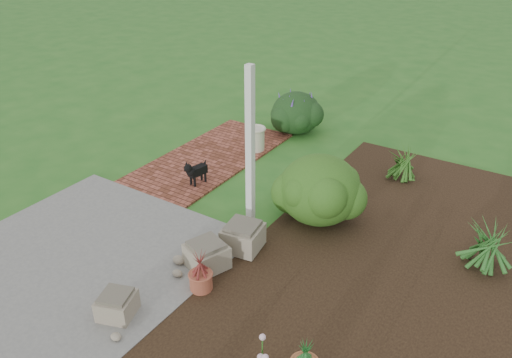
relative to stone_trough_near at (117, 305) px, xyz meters
The scene contains 15 objects.
ground 2.25m from the stone_trough_near, 89.90° to the left, with size 80.00×80.00×0.00m, color #27641F.
concrete_patio 1.35m from the stone_trough_near, 158.38° to the left, with size 3.50×3.50×0.04m, color slate.
brick_path 4.34m from the stone_trough_near, 113.01° to the left, with size 1.60×3.50×0.04m, color brown.
garden_bed 3.72m from the stone_trough_near, 47.62° to the left, with size 4.00×7.00×0.03m, color black.
veranda_post 2.60m from the stone_trough_near, 82.61° to the left, with size 0.10×0.10×2.50m, color white.
stone_trough_near is the anchor object (origin of this frame).
stone_trough_mid 1.32m from the stone_trough_near, 75.95° to the left, with size 0.48×0.48×0.32m, color #736958.
stone_trough_far 1.94m from the stone_trough_near, 75.55° to the left, with size 0.50×0.50×0.33m, color gray.
black_dog 3.22m from the stone_trough_near, 112.55° to the left, with size 0.21×0.49×0.43m.
cream_ceramic_urn 4.84m from the stone_trough_near, 103.59° to the left, with size 0.34×0.34×0.45m, color beige.
evergreen_shrub 3.33m from the stone_trough_near, 72.29° to the left, with size 1.24×1.24×1.05m, color #123E0E.
agapanthus_clump_back 4.70m from the stone_trough_near, 44.17° to the left, with size 0.86×0.86×0.77m, color #0B3D14, non-canonical shape.
agapanthus_clump_front 5.38m from the stone_trough_near, 72.06° to the left, with size 0.77×0.77×0.69m, color #1A3F13, non-canonical shape.
terracotta_pot_bronze 1.03m from the stone_trough_near, 59.56° to the left, with size 0.29×0.29×0.23m, color brown.
purple_flowering_bush 6.12m from the stone_trough_near, 99.17° to the left, with size 1.05×1.05×0.89m, color black.
Camera 1 is at (3.73, -5.05, 4.19)m, focal length 35.00 mm.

